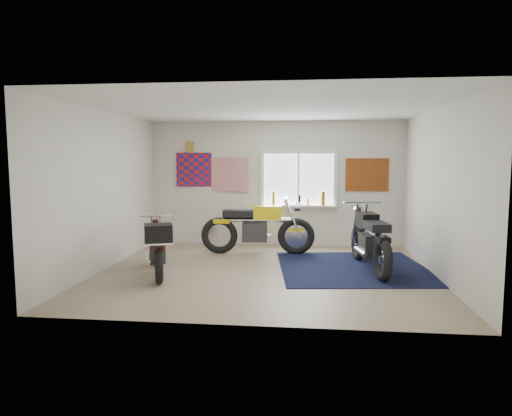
# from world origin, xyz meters

# --- Properties ---
(ground) EXTENTS (5.50, 5.50, 0.00)m
(ground) POSITION_xyz_m (0.00, 0.00, 0.00)
(ground) COLOR #9E896B
(ground) RESTS_ON ground
(room_shell) EXTENTS (5.50, 5.50, 5.50)m
(room_shell) POSITION_xyz_m (0.00, 0.00, 1.64)
(room_shell) COLOR white
(room_shell) RESTS_ON ground
(navy_rug) EXTENTS (2.79, 2.87, 0.01)m
(navy_rug) POSITION_xyz_m (1.49, 0.45, 0.01)
(navy_rug) COLOR black
(navy_rug) RESTS_ON ground
(window_assembly) EXTENTS (1.66, 0.17, 1.26)m
(window_assembly) POSITION_xyz_m (0.50, 2.47, 1.37)
(window_assembly) COLOR white
(window_assembly) RESTS_ON room_shell
(oil_bottles) EXTENTS (1.14, 0.09, 0.30)m
(oil_bottles) POSITION_xyz_m (0.60, 2.40, 1.03)
(oil_bottles) COLOR olive
(oil_bottles) RESTS_ON window_assembly
(flag_display) EXTENTS (1.60, 0.10, 1.17)m
(flag_display) POSITION_xyz_m (-1.90, 2.48, 2.15)
(flag_display) COLOR red
(flag_display) RESTS_ON room_shell
(triumph_poster) EXTENTS (0.90, 0.03, 0.70)m
(triumph_poster) POSITION_xyz_m (1.95, 2.48, 1.55)
(triumph_poster) COLOR #A54C14
(triumph_poster) RESTS_ON room_shell
(yellow_triumph) EXTENTS (2.27, 0.68, 1.14)m
(yellow_triumph) POSITION_xyz_m (-0.29, 1.48, 0.50)
(yellow_triumph) COLOR black
(yellow_triumph) RESTS_ON ground
(black_chrome_bike) EXTENTS (0.67, 2.20, 1.13)m
(black_chrome_bike) POSITION_xyz_m (1.75, 0.36, 0.49)
(black_chrome_bike) COLOR black
(black_chrome_bike) RESTS_ON navy_rug
(maroon_tourer) EXTENTS (0.93, 1.79, 0.93)m
(maroon_tourer) POSITION_xyz_m (-1.70, -0.45, 0.48)
(maroon_tourer) COLOR black
(maroon_tourer) RESTS_ON ground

